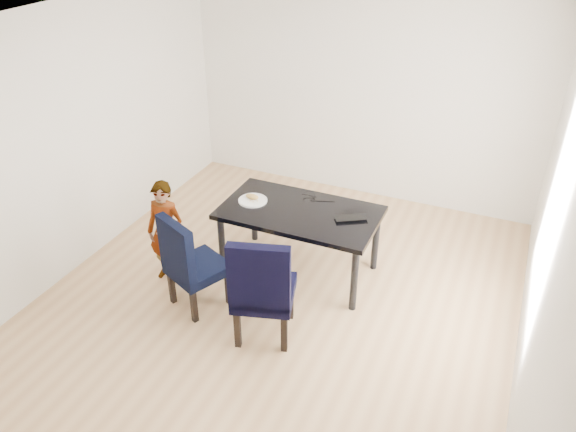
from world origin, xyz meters
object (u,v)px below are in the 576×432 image
at_px(dining_table, 299,241).
at_px(laptop, 350,216).
at_px(child, 166,232).
at_px(chair_left, 197,261).
at_px(plate, 253,200).
at_px(chair_right, 264,284).

height_order(dining_table, laptop, laptop).
bearing_deg(child, dining_table, 24.32).
height_order(chair_left, plate, chair_left).
height_order(dining_table, plate, plate).
distance_m(dining_table, chair_left, 1.13).
xyz_separation_m(dining_table, chair_right, (0.08, -1.00, 0.18)).
height_order(dining_table, child, child).
distance_m(dining_table, chair_right, 1.02).
bearing_deg(laptop, child, -7.86).
bearing_deg(plate, laptop, 5.66).
bearing_deg(child, laptop, 19.19).
distance_m(chair_right, child, 1.32).
bearing_deg(laptop, chair_right, 37.31).
xyz_separation_m(chair_right, laptop, (0.43, 1.09, 0.21)).
bearing_deg(dining_table, plate, -178.15).
height_order(chair_right, plate, chair_right).
relative_size(chair_left, laptop, 3.15).
xyz_separation_m(plate, laptop, (1.03, 0.10, 0.00)).
xyz_separation_m(chair_left, child, (-0.51, 0.23, 0.05)).
height_order(chair_left, laptop, chair_left).
relative_size(dining_table, chair_right, 1.45).
relative_size(child, plate, 3.70).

